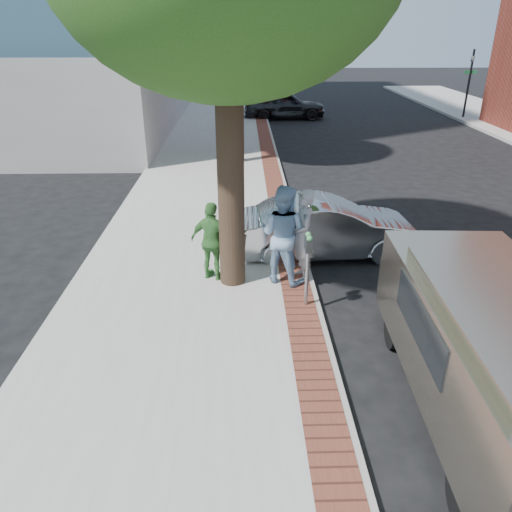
{
  "coord_description": "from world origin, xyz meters",
  "views": [
    {
      "loc": [
        -0.37,
        -7.39,
        5.04
      ],
      "look_at": [
        -0.14,
        0.85,
        1.2
      ],
      "focal_mm": 35.0,
      "sensor_mm": 36.0,
      "label": 1
    }
  ],
  "objects_px": {
    "sedan_silver": "(327,228)",
    "bg_car": "(284,105)",
    "parking_meter": "(308,255)",
    "person_gray": "(303,236)",
    "van": "(492,345)",
    "person_officer": "(283,234)",
    "person_green": "(213,242)"
  },
  "relations": [
    {
      "from": "sedan_silver",
      "to": "bg_car",
      "type": "distance_m",
      "value": 19.05
    },
    {
      "from": "parking_meter",
      "to": "person_gray",
      "type": "xyz_separation_m",
      "value": [
        0.03,
        1.1,
        -0.08
      ]
    },
    {
      "from": "parking_meter",
      "to": "person_gray",
      "type": "bearing_deg",
      "value": 88.35
    },
    {
      "from": "van",
      "to": "parking_meter",
      "type": "bearing_deg",
      "value": 131.77
    },
    {
      "from": "person_officer",
      "to": "bg_car",
      "type": "height_order",
      "value": "person_officer"
    },
    {
      "from": "person_green",
      "to": "van",
      "type": "height_order",
      "value": "van"
    },
    {
      "from": "parking_meter",
      "to": "person_officer",
      "type": "distance_m",
      "value": 1.11
    },
    {
      "from": "person_officer",
      "to": "bg_car",
      "type": "bearing_deg",
      "value": -63.95
    },
    {
      "from": "person_gray",
      "to": "parking_meter",
      "type": "bearing_deg",
      "value": -7.23
    },
    {
      "from": "bg_car",
      "to": "van",
      "type": "xyz_separation_m",
      "value": [
        0.92,
        -24.32,
        0.27
      ]
    },
    {
      "from": "person_green",
      "to": "van",
      "type": "relative_size",
      "value": 0.31
    },
    {
      "from": "parking_meter",
      "to": "van",
      "type": "xyz_separation_m",
      "value": [
        2.2,
        -2.69,
        -0.14
      ]
    },
    {
      "from": "parking_meter",
      "to": "sedan_silver",
      "type": "relative_size",
      "value": 0.35
    },
    {
      "from": "person_green",
      "to": "sedan_silver",
      "type": "bearing_deg",
      "value": -127.77
    },
    {
      "from": "person_gray",
      "to": "person_green",
      "type": "height_order",
      "value": "person_gray"
    },
    {
      "from": "parking_meter",
      "to": "bg_car",
      "type": "bearing_deg",
      "value": 86.62
    },
    {
      "from": "sedan_silver",
      "to": "bg_car",
      "type": "relative_size",
      "value": 0.9
    },
    {
      "from": "parking_meter",
      "to": "person_green",
      "type": "relative_size",
      "value": 0.88
    },
    {
      "from": "person_green",
      "to": "van",
      "type": "distance_m",
      "value": 5.57
    },
    {
      "from": "person_officer",
      "to": "person_green",
      "type": "height_order",
      "value": "person_officer"
    },
    {
      "from": "person_officer",
      "to": "sedan_silver",
      "type": "bearing_deg",
      "value": -96.45
    },
    {
      "from": "bg_car",
      "to": "person_green",
      "type": "bearing_deg",
      "value": 168.67
    },
    {
      "from": "person_gray",
      "to": "van",
      "type": "bearing_deg",
      "value": 24.16
    },
    {
      "from": "bg_car",
      "to": "van",
      "type": "bearing_deg",
      "value": 179.42
    },
    {
      "from": "person_gray",
      "to": "bg_car",
      "type": "xyz_separation_m",
      "value": [
        1.25,
        20.54,
        -0.33
      ]
    },
    {
      "from": "van",
      "to": "sedan_silver",
      "type": "bearing_deg",
      "value": 107.44
    },
    {
      "from": "person_officer",
      "to": "person_green",
      "type": "xyz_separation_m",
      "value": [
        -1.43,
        0.13,
        -0.19
      ]
    },
    {
      "from": "bg_car",
      "to": "sedan_silver",
      "type": "bearing_deg",
      "value": 175.79
    },
    {
      "from": "bg_car",
      "to": "parking_meter",
      "type": "bearing_deg",
      "value": 173.88
    },
    {
      "from": "person_gray",
      "to": "van",
      "type": "height_order",
      "value": "person_gray"
    },
    {
      "from": "parking_meter",
      "to": "van",
      "type": "relative_size",
      "value": 0.27
    },
    {
      "from": "parking_meter",
      "to": "person_gray",
      "type": "height_order",
      "value": "person_gray"
    }
  ]
}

